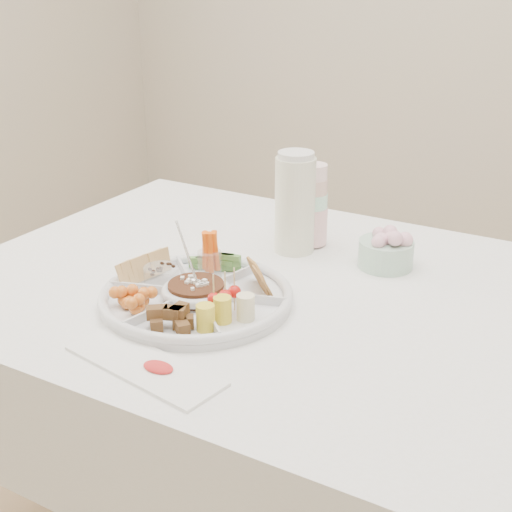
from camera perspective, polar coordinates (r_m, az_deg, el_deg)
The scene contains 13 objects.
dining_table at distance 1.68m, azimuth 3.59°, elevation -14.67°, with size 1.52×1.02×0.76m, color white.
party_tray at distance 1.43m, azimuth -4.80°, elevation -3.05°, with size 0.38×0.38×0.04m, color silver.
bean_dip at distance 1.42m, azimuth -4.81°, elevation -2.78°, with size 0.11×0.11×0.04m, color #442718.
tortillas at distance 1.45m, azimuth 0.18°, elevation -1.61°, with size 0.09×0.09×0.06m, color #AC844A, non-canonical shape.
carrot_cucumber at distance 1.52m, azimuth -3.45°, elevation 0.44°, with size 0.10×0.10×0.09m, color #FF600E, non-canonical shape.
pita_raisins at distance 1.51m, azimuth -8.22°, elevation -0.84°, with size 0.10×0.10×0.06m, color tan, non-canonical shape.
cherries at distance 1.40m, azimuth -10.00°, elevation -3.23°, with size 0.11×0.11×0.04m, color orange, non-canonical shape.
granola_chunks at distance 1.31m, azimuth -6.46°, elevation -4.94°, with size 0.10×0.10×0.05m, color brown, non-canonical shape.
banana_tomato at distance 1.33m, azimuth -1.00°, elevation -3.30°, with size 0.11×0.11×0.09m, color #E1CD64, non-canonical shape.
cup_stack at distance 1.69m, azimuth 4.57°, elevation 4.03°, with size 0.07×0.07×0.20m, color #BBBBBB.
thermos at distance 1.65m, azimuth 3.14°, elevation 4.38°, with size 0.09×0.09×0.24m, color silver.
flower_bowl at distance 1.61m, azimuth 10.37°, elevation 0.67°, with size 0.12×0.12×0.09m, color #97C5AC.
placemat at distance 1.24m, azimuth -8.93°, elevation -8.65°, with size 0.30×0.10×0.01m, color white.
Camera 1 is at (0.57, -1.20, 1.40)m, focal length 50.00 mm.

